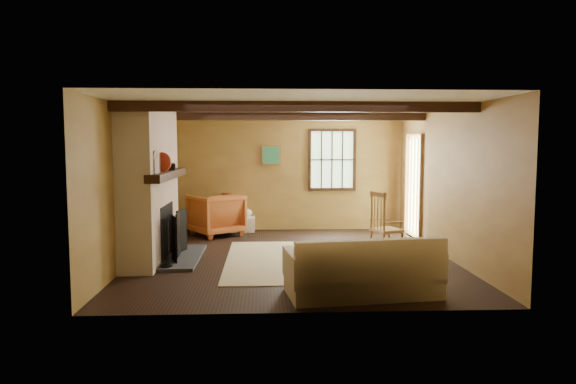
{
  "coord_description": "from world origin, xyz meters",
  "views": [
    {
      "loc": [
        -0.45,
        -8.16,
        1.82
      ],
      "look_at": [
        -0.05,
        0.4,
        1.03
      ],
      "focal_mm": 32.0,
      "sensor_mm": 36.0,
      "label": 1
    }
  ],
  "objects": [
    {
      "name": "basket_pillow",
      "position": [
        -0.9,
        2.55,
        0.4
      ],
      "size": [
        0.38,
        0.31,
        0.19
      ],
      "primitive_type": "ellipsoid",
      "rotation": [
        0.0,
        0.0,
        0.0
      ],
      "color": "white",
      "rests_on": "laundry_basket"
    },
    {
      "name": "room_envelope",
      "position": [
        0.22,
        0.26,
        1.63
      ],
      "size": [
        5.02,
        5.52,
        2.44
      ],
      "color": "olive",
      "rests_on": "ground"
    },
    {
      "name": "laundry_basket",
      "position": [
        -0.9,
        2.55,
        0.15
      ],
      "size": [
        0.51,
        0.39,
        0.3
      ],
      "primitive_type": "cube",
      "rotation": [
        0.0,
        0.0,
        0.02
      ],
      "color": "silver",
      "rests_on": "ground"
    },
    {
      "name": "sofa",
      "position": [
        0.75,
        -2.16,
        0.26
      ],
      "size": [
        1.92,
        1.04,
        0.74
      ],
      "rotation": [
        0.0,
        0.0,
        0.13
      ],
      "color": "white",
      "rests_on": "ground"
    },
    {
      "name": "armchair",
      "position": [
        -1.42,
        2.1,
        0.42
      ],
      "size": [
        1.27,
        1.27,
        0.84
      ],
      "primitive_type": "imported",
      "rotation": [
        0.0,
        0.0,
        -2.53
      ],
      "color": "#BF6026",
      "rests_on": "ground"
    },
    {
      "name": "fireplace",
      "position": [
        -2.23,
        -0.0,
        1.1
      ],
      "size": [
        1.02,
        2.3,
        2.4
      ],
      "color": "#98473A",
      "rests_on": "ground"
    },
    {
      "name": "rocking_chair",
      "position": [
        1.55,
        0.16,
        0.45
      ],
      "size": [
        0.86,
        0.65,
        1.06
      ],
      "rotation": [
        0.0,
        0.0,
        1.95
      ],
      "color": "tan",
      "rests_on": "ground"
    },
    {
      "name": "rug",
      "position": [
        0.2,
        -0.2,
        0.0
      ],
      "size": [
        2.5,
        3.0,
        0.01
      ],
      "primitive_type": "cube",
      "color": "tan",
      "rests_on": "ground"
    },
    {
      "name": "firewood_pile",
      "position": [
        -2.01,
        2.6,
        0.13
      ],
      "size": [
        0.69,
        0.13,
        0.25
      ],
      "color": "brown",
      "rests_on": "ground"
    },
    {
      "name": "ground",
      "position": [
        0.0,
        0.0,
        0.0
      ],
      "size": [
        5.5,
        5.5,
        0.0
      ],
      "primitive_type": "plane",
      "color": "black",
      "rests_on": "ground"
    }
  ]
}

